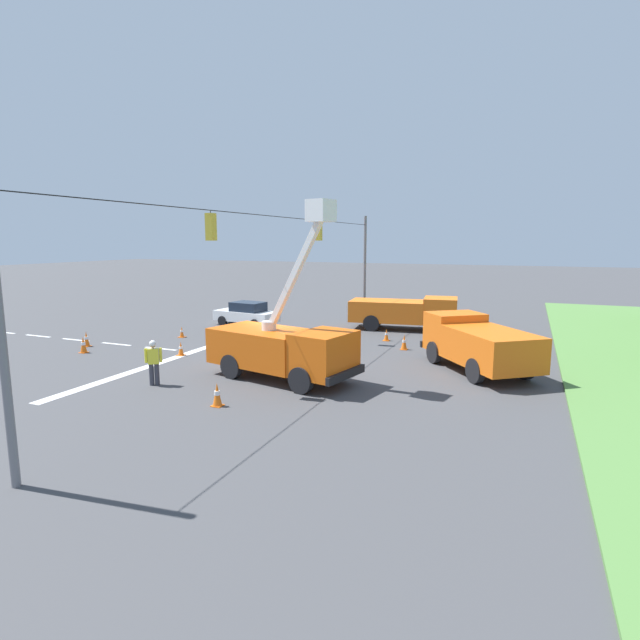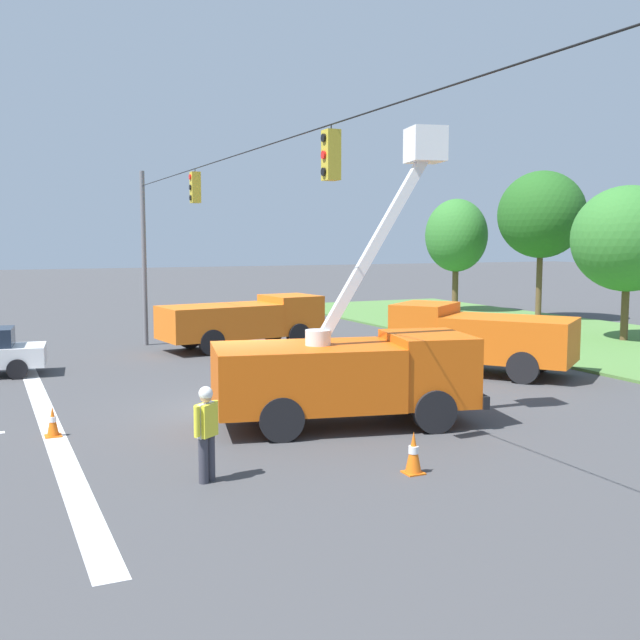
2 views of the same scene
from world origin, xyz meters
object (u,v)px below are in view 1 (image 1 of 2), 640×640
at_px(utility_truck_support_far, 405,311).
at_px(traffic_cone_mid_right, 181,349).
at_px(traffic_cone_foreground_right, 386,335).
at_px(traffic_cone_lane_edge_b, 83,345).
at_px(traffic_cone_far_left, 295,352).
at_px(utility_truck_bucket_lift, 283,346).
at_px(road_worker, 154,360).
at_px(utility_truck_support_near, 477,343).
at_px(traffic_cone_mid_left, 182,332).
at_px(sedan_white, 247,314).
at_px(traffic_cone_near_bucket, 404,342).
at_px(traffic_cone_foreground_left, 217,394).
at_px(traffic_cone_lane_edge_a, 86,339).

bearing_deg(utility_truck_support_far, traffic_cone_mid_right, -36.60).
distance_m(traffic_cone_foreground_right, traffic_cone_lane_edge_b, 15.82).
bearing_deg(traffic_cone_foreground_right, traffic_cone_far_left, -25.93).
xyz_separation_m(utility_truck_bucket_lift, road_worker, (2.68, -4.25, -0.38)).
relative_size(utility_truck_bucket_lift, utility_truck_support_near, 1.13).
relative_size(traffic_cone_foreground_right, traffic_cone_far_left, 1.03).
bearing_deg(traffic_cone_mid_right, traffic_cone_foreground_right, 131.78).
xyz_separation_m(traffic_cone_mid_left, traffic_cone_mid_right, (3.81, 2.93, 0.04)).
bearing_deg(traffic_cone_mid_left, traffic_cone_mid_right, 37.51).
distance_m(utility_truck_support_near, traffic_cone_far_left, 8.26).
distance_m(traffic_cone_foreground_right, traffic_cone_mid_left, 11.77).
bearing_deg(sedan_white, traffic_cone_mid_left, -15.28).
height_order(utility_truck_bucket_lift, road_worker, utility_truck_bucket_lift).
relative_size(road_worker, traffic_cone_near_bucket, 2.25).
bearing_deg(traffic_cone_lane_edge_b, road_worker, 66.45).
bearing_deg(traffic_cone_foreground_right, sedan_white, -98.21).
bearing_deg(traffic_cone_mid_right, utility_truck_support_near, 100.94).
xyz_separation_m(utility_truck_support_far, traffic_cone_mid_right, (11.32, -8.40, -0.82)).
bearing_deg(traffic_cone_foreground_left, traffic_cone_foreground_right, 169.88).
distance_m(utility_truck_support_near, traffic_cone_foreground_left, 11.27).
xyz_separation_m(sedan_white, road_worker, (13.31, 3.83, 0.21)).
distance_m(traffic_cone_foreground_left, traffic_cone_mid_right, 8.21).
height_order(utility_truck_bucket_lift, traffic_cone_mid_left, utility_truck_bucket_lift).
bearing_deg(traffic_cone_mid_left, road_worker, 32.04).
distance_m(traffic_cone_foreground_left, traffic_cone_foreground_right, 13.27).
height_order(utility_truck_support_far, traffic_cone_mid_right, utility_truck_support_far).
distance_m(road_worker, traffic_cone_foreground_right, 13.34).
relative_size(utility_truck_support_far, sedan_white, 1.55).
height_order(road_worker, traffic_cone_mid_right, road_worker).
bearing_deg(traffic_cone_lane_edge_b, traffic_cone_near_bucket, 115.27).
distance_m(utility_truck_bucket_lift, utility_truck_support_near, 8.32).
relative_size(utility_truck_bucket_lift, traffic_cone_mid_left, 11.07).
bearing_deg(utility_truck_support_far, traffic_cone_lane_edge_a, -51.30).
relative_size(traffic_cone_near_bucket, traffic_cone_far_left, 1.18).
relative_size(sedan_white, traffic_cone_foreground_right, 6.56).
relative_size(utility_truck_support_near, traffic_cone_foreground_left, 7.64).
bearing_deg(traffic_cone_near_bucket, traffic_cone_mid_left, -82.33).
height_order(utility_truck_support_far, traffic_cone_foreground_right, utility_truck_support_far).
bearing_deg(traffic_cone_far_left, traffic_cone_mid_right, -74.44).
distance_m(traffic_cone_mid_right, traffic_cone_near_bucket, 11.18).
distance_m(utility_truck_support_near, road_worker, 13.34).
height_order(utility_truck_support_far, traffic_cone_far_left, utility_truck_support_far).
distance_m(utility_truck_support_far, traffic_cone_near_bucket, 6.00).
bearing_deg(utility_truck_support_near, traffic_cone_mid_left, -94.13).
xyz_separation_m(sedan_white, traffic_cone_lane_edge_a, (9.02, -4.41, -0.39)).
bearing_deg(traffic_cone_far_left, traffic_cone_near_bucket, 132.91).
bearing_deg(utility_truck_bucket_lift, utility_truck_support_far, 171.83).
height_order(utility_truck_support_far, traffic_cone_mid_left, utility_truck_support_far).
bearing_deg(traffic_cone_foreground_left, traffic_cone_lane_edge_b, -111.58).
xyz_separation_m(utility_truck_bucket_lift, traffic_cone_lane_edge_a, (-1.62, -12.48, -0.99)).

